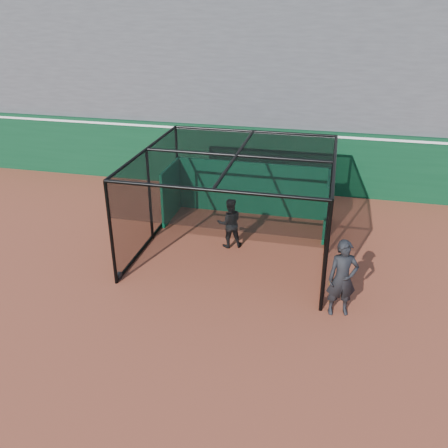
# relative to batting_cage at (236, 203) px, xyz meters

# --- Properties ---
(ground) EXTENTS (120.00, 120.00, 0.00)m
(ground) POSITION_rel_batting_cage_xyz_m (-0.70, -3.33, -1.48)
(ground) COLOR brown
(ground) RESTS_ON ground
(outfield_wall) EXTENTS (50.00, 0.50, 2.50)m
(outfield_wall) POSITION_rel_batting_cage_xyz_m (-0.70, 5.17, -0.19)
(outfield_wall) COLOR #0A371D
(outfield_wall) RESTS_ON ground
(grandstand) EXTENTS (50.00, 7.85, 8.95)m
(grandstand) POSITION_rel_batting_cage_xyz_m (-0.70, 8.95, 3.00)
(grandstand) COLOR #4C4C4F
(grandstand) RESTS_ON ground
(batting_cage) EXTENTS (5.56, 5.58, 2.96)m
(batting_cage) POSITION_rel_batting_cage_xyz_m (0.00, 0.00, 0.00)
(batting_cage) COLOR black
(batting_cage) RESTS_ON ground
(batter) EXTENTS (0.93, 0.84, 1.58)m
(batter) POSITION_rel_batting_cage_xyz_m (-0.20, 0.01, -0.69)
(batter) COLOR black
(batter) RESTS_ON ground
(on_deck_player) EXTENTS (0.82, 0.64, 1.98)m
(on_deck_player) POSITION_rel_batting_cage_xyz_m (3.17, -2.77, -0.49)
(on_deck_player) COLOR black
(on_deck_player) RESTS_ON ground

